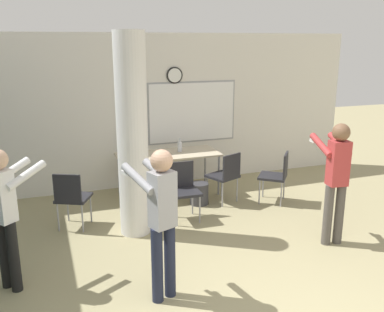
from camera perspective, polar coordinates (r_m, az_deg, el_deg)
wall_back at (r=8.00m, az=-4.93°, el=6.00°), size 8.00×0.15×2.80m
support_pillar at (r=5.86m, az=-7.96°, el=2.55°), size 0.42×0.42×2.80m
folding_table at (r=7.51m, az=-3.18°, el=-0.01°), size 1.77×0.78×0.75m
bottle_on_table at (r=7.60m, az=-1.65°, el=1.28°), size 0.08×0.08×0.24m
waste_bin at (r=7.19m, az=0.97°, el=-5.03°), size 0.31×0.31×0.36m
chair_mid_room at (r=7.30m, az=11.28°, el=-2.30°), size 0.62×0.62×0.87m
chair_near_pillar at (r=6.40m, az=-15.76°, el=-5.11°), size 0.59×0.59×0.87m
chair_table_right at (r=7.17m, az=4.50°, el=-2.36°), size 0.58×0.58×0.87m
chair_table_front at (r=6.52m, az=-1.16°, el=-4.13°), size 0.45×0.45×0.87m
person_playing_side at (r=5.90m, az=18.67°, el=-2.32°), size 0.43×0.67×1.65m
person_playing_front at (r=4.40m, az=-4.15°, el=-7.62°), size 0.51×0.66×1.64m
person_watching_back at (r=4.98m, az=-23.62°, el=-6.46°), size 0.62×0.59×1.59m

